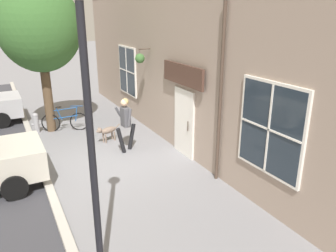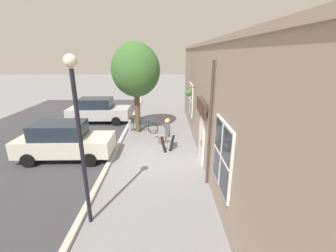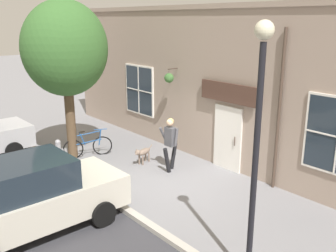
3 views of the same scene
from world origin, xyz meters
name	(u,v)px [view 1 (image 1 of 3)]	position (x,y,z in m)	size (l,w,h in m)	color
ground_plane	(113,161)	(0.00, 0.00, 0.00)	(90.00, 90.00, 0.00)	gray
storefront_facade	(181,69)	(-2.34, 0.00, 2.60)	(0.95, 18.00, 5.22)	gray
pedestrian_walking	(126,120)	(-0.65, -0.56, 1.07)	(0.74, 0.55, 1.76)	black
dog_on_leash	(107,131)	(-0.35, -1.62, 0.40)	(0.99, 0.43, 0.61)	#7F6B5B
street_tree_by_curb	(38,29)	(1.24, -3.76, 3.73)	(2.87, 2.58, 5.40)	brown
leaning_bicycle	(65,121)	(0.72, -3.47, 0.38)	(1.64, 0.66, 1.00)	black
street_lamp	(87,101)	(1.68, 4.38, 3.11)	(0.32, 0.32, 4.75)	black
fire_hydrant	(36,123)	(1.72, -3.74, 0.40)	(0.34, 0.20, 0.77)	#99999E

